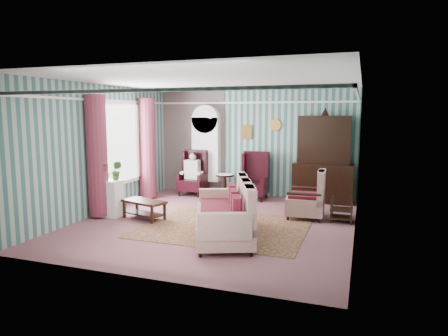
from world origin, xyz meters
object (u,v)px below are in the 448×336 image
(seated_woman, at_px, (193,174))
(round_side_table, at_px, (225,185))
(sofa, at_px, (223,212))
(floral_armchair, at_px, (305,198))
(dresser_hutch, at_px, (323,156))
(bookcase, at_px, (206,154))
(wingback_right, at_px, (254,176))
(coffee_table, at_px, (144,210))
(plant_stand, at_px, (109,198))
(nest_table, at_px, (342,209))
(wingback_left, at_px, (193,173))

(seated_woman, height_order, round_side_table, seated_woman)
(sofa, bearing_deg, floral_armchair, -53.96)
(dresser_hutch, distance_m, seated_woman, 3.56)
(bookcase, distance_m, round_side_table, 1.07)
(wingback_right, relative_size, coffee_table, 1.27)
(wingback_right, distance_m, sofa, 3.42)
(sofa, bearing_deg, plant_stand, 55.41)
(sofa, bearing_deg, wingback_right, -16.09)
(nest_table, bearing_deg, bookcase, 153.08)
(round_side_table, xyz_separation_m, plant_stand, (-1.70, -2.90, 0.10))
(plant_stand, bearing_deg, dresser_hutch, 35.08)
(dresser_hutch, height_order, round_side_table, dresser_hutch)
(round_side_table, relative_size, sofa, 0.28)
(nest_table, height_order, plant_stand, plant_stand)
(sofa, xyz_separation_m, coffee_table, (-2.05, 0.70, -0.28))
(sofa, bearing_deg, coffee_table, 49.30)
(seated_woman, distance_m, floral_armchair, 3.62)
(dresser_hutch, relative_size, coffee_table, 2.39)
(sofa, bearing_deg, nest_table, -68.76)
(coffee_table, bearing_deg, wingback_left, 91.10)
(wingback_left, distance_m, coffee_table, 2.74)
(bookcase, relative_size, coffee_table, 2.27)
(bookcase, relative_size, dresser_hutch, 0.95)
(seated_woman, bearing_deg, round_side_table, 9.46)
(wingback_left, xyz_separation_m, sofa, (2.10, -3.40, -0.14))
(wingback_left, relative_size, wingback_right, 1.00)
(wingback_left, relative_size, plant_stand, 1.56)
(dresser_hutch, distance_m, wingback_left, 3.55)
(dresser_hutch, relative_size, wingback_left, 1.89)
(plant_stand, height_order, sofa, sofa)
(wingback_left, bearing_deg, floral_armchair, -23.94)
(sofa, distance_m, floral_armchair, 2.28)
(dresser_hutch, height_order, wingback_right, dresser_hutch)
(wingback_right, bearing_deg, wingback_left, 180.00)
(wingback_right, height_order, sofa, wingback_right)
(seated_woman, xyz_separation_m, coffee_table, (0.05, -2.70, -0.39))
(bookcase, relative_size, wingback_left, 1.79)
(plant_stand, xyz_separation_m, coffee_table, (0.85, 0.05, -0.20))
(round_side_table, bearing_deg, seated_woman, -170.54)
(wingback_left, height_order, round_side_table, wingback_left)
(dresser_hutch, height_order, nest_table, dresser_hutch)
(wingback_left, xyz_separation_m, nest_table, (4.07, -1.55, -0.35))
(wingback_right, distance_m, round_side_table, 0.92)
(nest_table, distance_m, sofa, 2.71)
(wingback_right, height_order, seated_woman, wingback_right)
(wingback_right, bearing_deg, floral_armchair, -43.32)
(bookcase, bearing_deg, wingback_right, -14.57)
(plant_stand, distance_m, coffee_table, 0.88)
(dresser_hutch, height_order, sofa, dresser_hutch)
(coffee_table, bearing_deg, round_side_table, 73.45)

